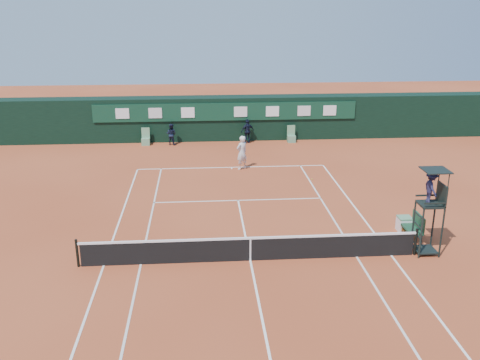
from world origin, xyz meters
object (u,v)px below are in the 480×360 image
object	(u,v)px
cooler	(404,224)
player	(242,153)
tennis_net	(250,248)
umpire_chair	(431,194)
player_bench	(415,226)

from	to	relation	value
cooler	player	xyz separation A→B (m)	(-6.22, 9.29, 0.67)
tennis_net	umpire_chair	distance (m)	7.11
player_bench	umpire_chair	bearing A→B (deg)	-93.60
tennis_net	cooler	world-z (taller)	tennis_net
umpire_chair	cooler	bearing A→B (deg)	91.05
umpire_chair	player	distance (m)	13.08
umpire_chair	tennis_net	bearing A→B (deg)	-179.01
umpire_chair	cooler	world-z (taller)	umpire_chair
player_bench	player	bearing A→B (deg)	122.13
player_bench	cooler	world-z (taller)	player_bench
tennis_net	umpire_chair	xyz separation A→B (m)	(6.84, 0.12, 1.95)
player_bench	cooler	bearing A→B (deg)	98.58
tennis_net	umpire_chair	size ratio (longest dim) A/B	3.77
tennis_net	umpire_chair	bearing A→B (deg)	0.99
umpire_chair	cooler	distance (m)	3.00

